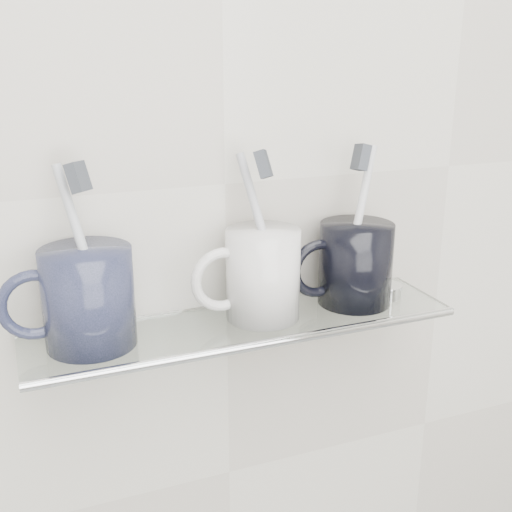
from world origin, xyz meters
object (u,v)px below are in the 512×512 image
mug_left (89,298)px  mug_right (355,264)px  shelf_glass (244,324)px  mug_center (263,274)px

mug_left → mug_right: 0.32m
shelf_glass → mug_left: size_ratio=4.68×
shelf_glass → mug_right: mug_right is taller
mug_right → mug_center: bearing=-170.4°
mug_center → shelf_glass: bearing=-170.3°
shelf_glass → mug_right: (0.15, 0.00, 0.05)m
mug_left → mug_center: size_ratio=1.00×
shelf_glass → mug_left: mug_left is taller
shelf_glass → mug_center: (0.03, 0.00, 0.06)m
shelf_glass → mug_left: (-0.17, 0.00, 0.06)m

